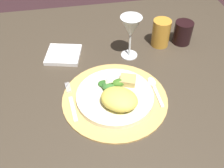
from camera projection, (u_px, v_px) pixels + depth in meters
dining_table at (107, 109)px, 0.98m from camera, size 1.29×1.09×0.72m
placemat at (115, 99)px, 0.83m from camera, size 0.33×0.33×0.01m
dinner_plate at (115, 96)px, 0.82m from camera, size 0.24×0.24×0.02m
pasta_serving at (119, 99)px, 0.77m from camera, size 0.14×0.14×0.05m
salad_greens at (111, 85)px, 0.83m from camera, size 0.10×0.08×0.03m
bread_piece at (128, 80)px, 0.84m from camera, size 0.06×0.06×0.02m
fork at (72, 103)px, 0.81m from camera, size 0.03×0.17×0.00m
spoon at (154, 86)px, 0.86m from camera, size 0.03×0.14×0.01m
napkin at (63, 55)px, 0.98m from camera, size 0.15×0.14×0.01m
wine_glass at (131, 28)px, 0.90m from camera, size 0.08×0.08×0.16m
amber_tumbler at (161, 33)px, 1.00m from camera, size 0.07×0.07×0.11m
dark_tumbler at (183, 33)px, 1.02m from camera, size 0.07×0.07×0.09m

